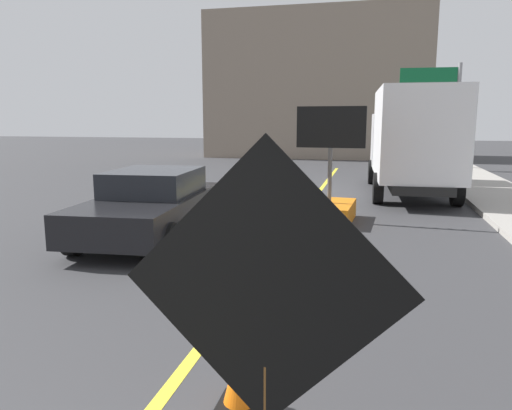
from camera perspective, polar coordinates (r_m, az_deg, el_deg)
The scene contains 10 objects.
lane_center_stripe at distance 7.11m, azimuth -1.27°, elevation -9.73°, with size 0.14×36.00×0.01m, color yellow.
roadwork_sign at distance 2.68m, azimuth 1.16°, elevation -10.32°, with size 1.63×0.06×2.33m.
arrow_board_trailer at distance 11.66m, azimuth 8.54°, elevation 0.40°, with size 1.60×1.87×2.70m.
box_truck at distance 16.31m, azimuth 17.78°, elevation 7.38°, with size 2.65×7.11×3.30m.
pickup_car at distance 10.18m, azimuth -12.07°, elevation 0.11°, with size 2.24×4.62×1.38m.
highway_guide_sign at distance 25.11m, azimuth 20.80°, elevation 11.68°, with size 2.79×0.30×5.00m.
far_building_block at distance 32.84m, azimuth 7.28°, elevation 13.55°, with size 13.69×6.21×8.97m, color gray.
traffic_cone_near_sign at distance 4.35m, azimuth -1.92°, elevation -19.01°, with size 0.36×0.36×0.60m.
traffic_cone_mid_lane at distance 6.62m, azimuth 4.80°, elevation -7.82°, with size 0.36×0.36×0.78m.
traffic_cone_far_lane at distance 9.49m, azimuth 7.95°, elevation -2.53°, with size 0.36×0.36×0.73m.
Camera 1 is at (1.71, -0.47, 2.40)m, focal length 34.19 mm.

